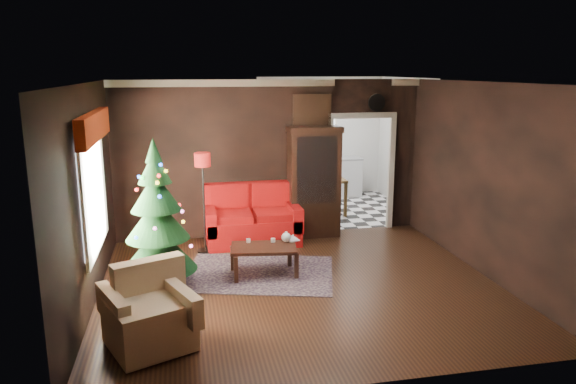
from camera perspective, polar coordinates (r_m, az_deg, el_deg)
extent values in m
plane|color=black|center=(7.69, 1.35, -9.86)|extent=(5.50, 5.50, 0.00)
plane|color=white|center=(7.10, 1.47, 11.47)|extent=(5.50, 5.50, 0.00)
plane|color=black|center=(9.68, -1.88, 3.51)|extent=(5.50, 0.00, 5.50)
plane|color=black|center=(4.95, 7.86, -5.79)|extent=(5.50, 0.00, 5.50)
plane|color=black|center=(7.19, -20.49, -0.59)|extent=(0.00, 5.50, 5.50)
plane|color=black|center=(8.31, 20.23, 1.16)|extent=(0.00, 5.50, 5.50)
cube|color=white|center=(7.37, -19.98, 0.15)|extent=(0.05, 1.60, 1.40)
cube|color=#95260C|center=(7.23, -19.85, 6.53)|extent=(0.12, 2.10, 0.35)
plane|color=white|center=(11.78, 5.13, -1.79)|extent=(3.00, 3.00, 0.00)
cube|color=white|center=(12.86, 3.44, 7.17)|extent=(0.70, 0.06, 0.70)
cube|color=#352430|center=(8.12, -3.15, -8.58)|extent=(2.54, 2.12, 0.01)
cylinder|color=white|center=(8.11, -4.22, -5.15)|extent=(0.07, 0.07, 0.06)
cylinder|color=white|center=(8.11, -1.59, -5.12)|extent=(0.09, 0.09, 0.06)
imported|color=tan|center=(8.14, -0.16, -4.36)|extent=(0.18, 0.06, 0.24)
cylinder|color=white|center=(10.03, 9.33, 9.32)|extent=(0.32, 0.32, 0.06)
cube|color=#A46837|center=(9.69, 2.56, 8.58)|extent=(0.62, 0.05, 0.52)
cube|color=silver|center=(12.81, 3.65, 1.49)|extent=(1.80, 0.60, 0.90)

